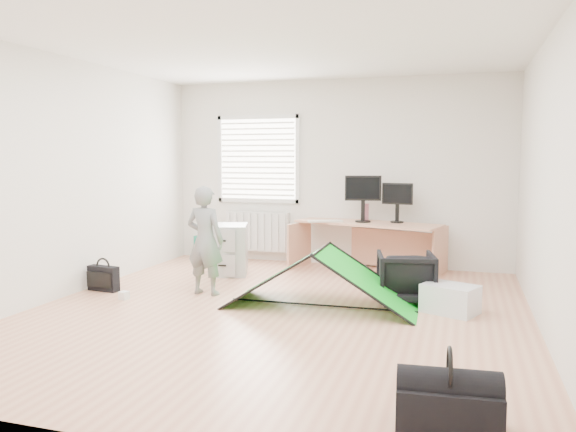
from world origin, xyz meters
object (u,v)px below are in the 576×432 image
(laptop_bag, at_px, (103,278))
(duffel_bag, at_px, (448,408))
(kite, at_px, (322,278))
(office_chair, at_px, (406,277))
(monitor_left, at_px, (363,205))
(filing_cabinet, at_px, (231,249))
(desk, at_px, (367,246))
(monitor_right, at_px, (397,208))
(storage_crate, at_px, (450,299))
(person, at_px, (205,240))
(thermos, at_px, (366,212))

(laptop_bag, xyz_separation_m, duffel_bag, (4.00, -2.32, -0.02))
(kite, bearing_deg, laptop_bag, 179.70)
(office_chair, height_order, duffel_bag, office_chair)
(duffel_bag, bearing_deg, monitor_left, 101.42)
(kite, distance_m, laptop_bag, 2.65)
(kite, bearing_deg, duffel_bag, -62.58)
(filing_cabinet, bearing_deg, desk, 5.80)
(monitor_right, distance_m, storage_crate, 2.22)
(person, relative_size, laptop_bag, 3.18)
(desk, height_order, thermos, thermos)
(monitor_left, relative_size, thermos, 2.00)
(desk, relative_size, monitor_left, 4.03)
(desk, xyz_separation_m, laptop_bag, (-2.79, -2.12, -0.19))
(filing_cabinet, distance_m, storage_crate, 3.10)
(kite, height_order, storage_crate, kite)
(person, xyz_separation_m, storage_crate, (2.72, 0.03, -0.48))
(desk, distance_m, monitor_left, 0.58)
(person, bearing_deg, monitor_left, -123.08)
(thermos, distance_m, kite, 2.21)
(desk, relative_size, filing_cabinet, 2.97)
(storage_crate, bearing_deg, duffel_bag, -88.94)
(desk, distance_m, storage_crate, 2.21)
(monitor_right, bearing_deg, storage_crate, -59.94)
(monitor_left, relative_size, monitor_right, 1.18)
(filing_cabinet, distance_m, person, 1.19)
(thermos, bearing_deg, kite, -92.82)
(storage_crate, relative_size, laptop_bag, 1.31)
(storage_crate, bearing_deg, office_chair, 148.28)
(filing_cabinet, relative_size, monitor_right, 1.61)
(monitor_left, height_order, storage_crate, monitor_left)
(thermos, bearing_deg, monitor_left, -100.98)
(storage_crate, bearing_deg, person, -179.35)
(filing_cabinet, xyz_separation_m, storage_crate, (2.89, -1.11, -0.19))
(duffel_bag, bearing_deg, laptop_bag, 145.21)
(office_chair, bearing_deg, desk, -78.58)
(filing_cabinet, xyz_separation_m, office_chair, (2.41, -0.82, -0.06))
(office_chair, xyz_separation_m, storage_crate, (0.48, -0.29, -0.13))
(person, height_order, storage_crate, person)
(office_chair, height_order, kite, kite)
(monitor_left, distance_m, duffel_bag, 4.67)
(monitor_right, bearing_deg, person, -126.04)
(monitor_right, relative_size, person, 0.33)
(filing_cabinet, relative_size, thermos, 2.71)
(laptop_bag, bearing_deg, office_chair, 16.08)
(office_chair, bearing_deg, kite, 16.88)
(duffel_bag, bearing_deg, kite, 114.79)
(filing_cabinet, bearing_deg, laptop_bag, -146.19)
(monitor_left, distance_m, kite, 2.12)
(desk, bearing_deg, monitor_right, 25.42)
(office_chair, bearing_deg, filing_cabinet, -30.66)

